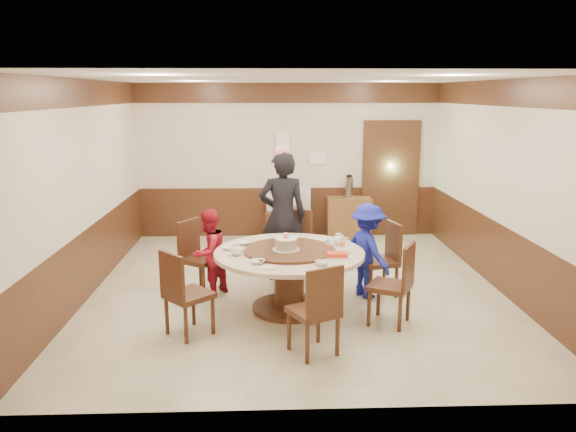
{
  "coord_description": "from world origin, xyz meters",
  "views": [
    {
      "loc": [
        -0.4,
        -7.29,
        2.62
      ],
      "look_at": [
        -0.13,
        -0.36,
        1.1
      ],
      "focal_mm": 35.0,
      "sensor_mm": 36.0,
      "label": 1
    }
  ],
  "objects_px": {
    "tv_stand": "(289,225)",
    "banquet_table": "(289,268)",
    "person_standing": "(283,216)",
    "side_cabinet": "(349,217)",
    "television": "(289,199)",
    "birthday_cake": "(286,244)",
    "shrimp_platter": "(337,255)",
    "person_blue": "(368,251)",
    "person_red": "(209,253)",
    "thermos": "(349,187)"
  },
  "relations": [
    {
      "from": "person_blue",
      "to": "thermos",
      "type": "bearing_deg",
      "value": -30.79
    },
    {
      "from": "person_red",
      "to": "person_standing",
      "type": "bearing_deg",
      "value": 157.93
    },
    {
      "from": "person_red",
      "to": "side_cabinet",
      "type": "height_order",
      "value": "person_red"
    },
    {
      "from": "person_standing",
      "to": "banquet_table",
      "type": "bearing_deg",
      "value": 91.59
    },
    {
      "from": "banquet_table",
      "to": "person_blue",
      "type": "height_order",
      "value": "person_blue"
    },
    {
      "from": "tv_stand",
      "to": "thermos",
      "type": "distance_m",
      "value": 1.3
    },
    {
      "from": "tv_stand",
      "to": "banquet_table",
      "type": "bearing_deg",
      "value": -92.12
    },
    {
      "from": "banquet_table",
      "to": "person_standing",
      "type": "height_order",
      "value": "person_standing"
    },
    {
      "from": "birthday_cake",
      "to": "television",
      "type": "height_order",
      "value": "birthday_cake"
    },
    {
      "from": "person_standing",
      "to": "television",
      "type": "relative_size",
      "value": 2.27
    },
    {
      "from": "banquet_table",
      "to": "person_blue",
      "type": "distance_m",
      "value": 1.13
    },
    {
      "from": "shrimp_platter",
      "to": "tv_stand",
      "type": "distance_m",
      "value": 3.86
    },
    {
      "from": "person_blue",
      "to": "tv_stand",
      "type": "distance_m",
      "value": 3.22
    },
    {
      "from": "television",
      "to": "side_cabinet",
      "type": "bearing_deg",
      "value": -177.74
    },
    {
      "from": "person_standing",
      "to": "thermos",
      "type": "bearing_deg",
      "value": -119.45
    },
    {
      "from": "birthday_cake",
      "to": "television",
      "type": "xyz_separation_m",
      "value": [
        0.17,
        3.55,
        -0.12
      ]
    },
    {
      "from": "person_red",
      "to": "birthday_cake",
      "type": "distance_m",
      "value": 1.18
    },
    {
      "from": "television",
      "to": "person_red",
      "type": "bearing_deg",
      "value": 69.27
    },
    {
      "from": "person_standing",
      "to": "shrimp_platter",
      "type": "relative_size",
      "value": 6.12
    },
    {
      "from": "tv_stand",
      "to": "side_cabinet",
      "type": "xyz_separation_m",
      "value": [
        1.11,
        0.03,
        0.12
      ]
    },
    {
      "from": "birthday_cake",
      "to": "tv_stand",
      "type": "distance_m",
      "value": 3.6
    },
    {
      "from": "birthday_cake",
      "to": "person_standing",
      "type": "bearing_deg",
      "value": 90.21
    },
    {
      "from": "birthday_cake",
      "to": "banquet_table",
      "type": "bearing_deg",
      "value": 41.92
    },
    {
      "from": "person_blue",
      "to": "side_cabinet",
      "type": "xyz_separation_m",
      "value": [
        0.2,
        3.09,
        -0.24
      ]
    },
    {
      "from": "person_blue",
      "to": "side_cabinet",
      "type": "distance_m",
      "value": 3.11
    },
    {
      "from": "person_blue",
      "to": "thermos",
      "type": "xyz_separation_m",
      "value": [
        0.2,
        3.09,
        0.32
      ]
    },
    {
      "from": "person_red",
      "to": "television",
      "type": "relative_size",
      "value": 1.43
    },
    {
      "from": "television",
      "to": "side_cabinet",
      "type": "distance_m",
      "value": 1.17
    },
    {
      "from": "shrimp_platter",
      "to": "side_cabinet",
      "type": "relative_size",
      "value": 0.37
    },
    {
      "from": "tv_stand",
      "to": "side_cabinet",
      "type": "distance_m",
      "value": 1.12
    },
    {
      "from": "person_standing",
      "to": "birthday_cake",
      "type": "xyz_separation_m",
      "value": [
        0.0,
        -1.25,
        -0.06
      ]
    },
    {
      "from": "person_blue",
      "to": "side_cabinet",
      "type": "bearing_deg",
      "value": -30.91
    },
    {
      "from": "person_blue",
      "to": "birthday_cake",
      "type": "height_order",
      "value": "person_blue"
    },
    {
      "from": "person_blue",
      "to": "birthday_cake",
      "type": "xyz_separation_m",
      "value": [
        -1.08,
        -0.48,
        0.23
      ]
    },
    {
      "from": "person_standing",
      "to": "shrimp_platter",
      "type": "distance_m",
      "value": 1.62
    },
    {
      "from": "person_red",
      "to": "shrimp_platter",
      "type": "bearing_deg",
      "value": 95.81
    },
    {
      "from": "banquet_table",
      "to": "thermos",
      "type": "xyz_separation_m",
      "value": [
        1.24,
        3.54,
        0.41
      ]
    },
    {
      "from": "person_red",
      "to": "person_blue",
      "type": "bearing_deg",
      "value": 121.12
    },
    {
      "from": "shrimp_platter",
      "to": "side_cabinet",
      "type": "distance_m",
      "value": 3.92
    },
    {
      "from": "birthday_cake",
      "to": "shrimp_platter",
      "type": "height_order",
      "value": "birthday_cake"
    },
    {
      "from": "person_red",
      "to": "tv_stand",
      "type": "height_order",
      "value": "person_red"
    },
    {
      "from": "banquet_table",
      "to": "shrimp_platter",
      "type": "height_order",
      "value": "shrimp_platter"
    },
    {
      "from": "person_standing",
      "to": "side_cabinet",
      "type": "distance_m",
      "value": 2.71
    },
    {
      "from": "thermos",
      "to": "person_blue",
      "type": "bearing_deg",
      "value": -93.64
    },
    {
      "from": "person_standing",
      "to": "television",
      "type": "bearing_deg",
      "value": -94.97
    },
    {
      "from": "person_standing",
      "to": "side_cabinet",
      "type": "height_order",
      "value": "person_standing"
    },
    {
      "from": "side_cabinet",
      "to": "thermos",
      "type": "xyz_separation_m",
      "value": [
        -0.01,
        0.0,
        0.56
      ]
    },
    {
      "from": "shrimp_platter",
      "to": "side_cabinet",
      "type": "xyz_separation_m",
      "value": [
        0.7,
        3.83,
        -0.4
      ]
    },
    {
      "from": "banquet_table",
      "to": "shrimp_platter",
      "type": "distance_m",
      "value": 0.67
    },
    {
      "from": "side_cabinet",
      "to": "tv_stand",
      "type": "bearing_deg",
      "value": -178.45
    }
  ]
}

